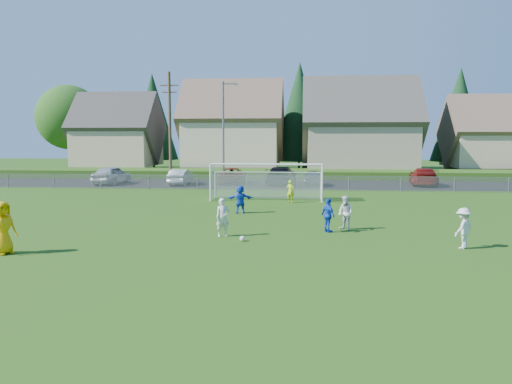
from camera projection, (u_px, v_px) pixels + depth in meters
ground at (236, 255)px, 17.72m from camera, size 160.00×160.00×0.00m
asphalt_lot at (276, 184)px, 44.95m from camera, size 60.00×60.00×0.00m
grass_embankment at (279, 174)px, 52.33m from camera, size 70.00×6.00×0.80m
soccer_ball at (242, 239)px, 20.13m from camera, size 0.22×0.22×0.22m
referee at (3, 228)px, 17.83m from camera, size 0.94×1.10×1.91m
player_white_a at (223, 217)px, 21.05m from camera, size 0.70×0.61×1.62m
player_white_b at (346, 213)px, 22.54m from camera, size 0.93×0.96×1.55m
player_white_c at (463, 228)px, 18.79m from camera, size 1.11×1.11×1.55m
player_blue_a at (328, 215)px, 21.99m from camera, size 0.78×0.95×1.51m
player_blue_b at (240, 199)px, 27.56m from camera, size 1.51×0.72×1.56m
goalkeeper at (290, 191)px, 32.06m from camera, size 0.62×0.51×1.46m
car_a at (112, 175)px, 44.93m from camera, size 2.44×5.02×1.65m
car_b at (181, 177)px, 44.45m from camera, size 1.49×4.18×1.37m
car_c at (232, 176)px, 45.48m from camera, size 2.82×5.34×1.43m
car_d at (281, 176)px, 44.27m from camera, size 2.76×5.81×1.64m
car_e at (313, 178)px, 43.65m from camera, size 1.76×4.09×1.37m
car_g at (423, 177)px, 43.74m from camera, size 2.87×5.57×1.54m
soccer_goal at (267, 176)px, 33.44m from camera, size 7.42×1.90×2.50m
chainlink_fence at (272, 183)px, 39.44m from camera, size 52.06×0.06×1.20m
streetlight at (224, 130)px, 43.34m from camera, size 1.38×0.18×9.00m
utility_pole at (170, 127)px, 44.75m from camera, size 1.60×0.26×10.00m
houses_row at (299, 111)px, 58.79m from camera, size 53.90×11.45×13.27m
tree_row at (292, 117)px, 65.13m from camera, size 65.98×12.36×13.80m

